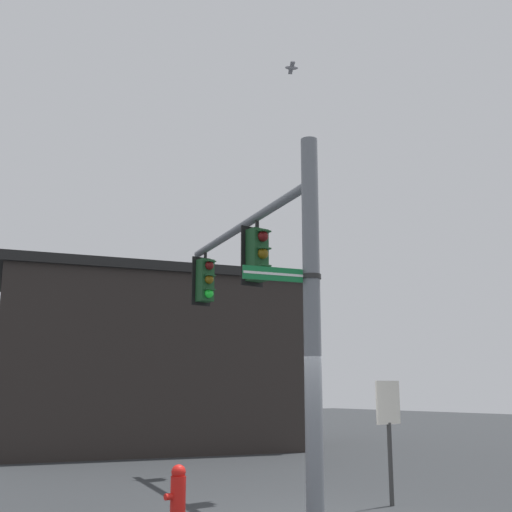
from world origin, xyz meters
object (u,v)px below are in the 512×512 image
traffic_light_mid_inner (205,280)px  street_name_sign (294,275)px  fire_hydrant (178,492)px  bird_flying (292,68)px  historical_marker (389,422)px  traffic_light_nearest_pole (258,255)px

traffic_light_mid_inner → street_name_sign: 5.73m
traffic_light_mid_inner → fire_hydrant: size_ratio=1.59×
street_name_sign → bird_flying: (-1.01, -1.14, 4.50)m
fire_hydrant → historical_marker: 3.91m
traffic_light_nearest_pole → bird_flying: size_ratio=3.61×
traffic_light_nearest_pole → bird_flying: 3.81m
fire_hydrant → historical_marker: bearing=160.7°
bird_flying → historical_marker: bird_flying is taller
traffic_light_nearest_pole → street_name_sign: 2.47m
traffic_light_mid_inner → historical_marker: traffic_light_mid_inner is taller
traffic_light_nearest_pole → bird_flying: bearing=94.6°
fire_hydrant → traffic_light_nearest_pole: bearing=-159.8°
bird_flying → fire_hydrant: 8.22m
traffic_light_nearest_pole → bird_flying: bird_flying is taller
traffic_light_nearest_pole → historical_marker: 4.05m
traffic_light_mid_inner → street_name_sign: bearing=71.3°
street_name_sign → historical_marker: (-2.26, -0.06, -2.40)m
bird_flying → traffic_light_nearest_pole: bearing=-85.4°
historical_marker → fire_hydrant: bearing=-19.3°
street_name_sign → fire_hydrant: size_ratio=1.63×
bird_flying → historical_marker: bearing=139.4°
fire_hydrant → historical_marker: (-3.57, 1.25, 0.99)m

